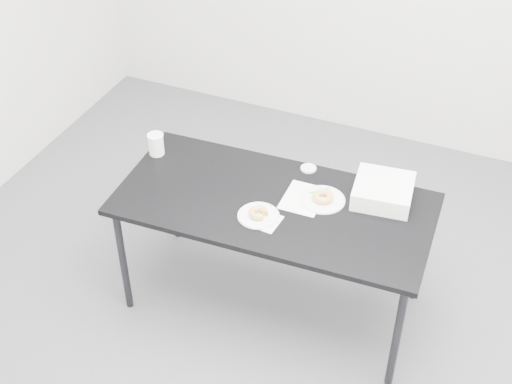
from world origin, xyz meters
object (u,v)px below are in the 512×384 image
at_px(table, 274,210).
at_px(donut_far, 323,197).
at_px(bakery_box, 383,191).
at_px(donut_near, 258,213).
at_px(coffee_cup, 156,144).
at_px(pen, 319,191).
at_px(plate_near, 258,216).
at_px(scorecard, 303,198).
at_px(plate_far, 323,200).

bearing_deg(table, donut_far, 23.71).
distance_m(donut_far, bakery_box, 0.30).
relative_size(donut_near, coffee_cup, 0.78).
bearing_deg(pen, plate_near, -168.92).
relative_size(scorecard, pen, 2.15).
xyz_separation_m(plate_near, bakery_box, (0.52, 0.37, 0.04)).
bearing_deg(plate_near, pen, 54.97).
height_order(donut_near, donut_far, donut_far).
distance_m(scorecard, donut_far, 0.10).
distance_m(coffee_cup, bakery_box, 1.23).
relative_size(pen, plate_near, 0.56).
relative_size(scorecard, coffee_cup, 1.99).
bearing_deg(table, plate_near, -104.23).
height_order(table, donut_far, donut_far).
distance_m(donut_near, coffee_cup, 0.76).
bearing_deg(donut_far, table, -154.00).
distance_m(plate_far, donut_far, 0.02).
bearing_deg(donut_far, pen, 122.88).
height_order(scorecard, donut_near, donut_near).
distance_m(donut_near, plate_far, 0.34).
distance_m(table, pen, 0.25).
xyz_separation_m(table, plate_far, (0.22, 0.11, 0.06)).
bearing_deg(scorecard, plate_near, -126.09).
relative_size(table, donut_far, 15.14).
xyz_separation_m(pen, bakery_box, (0.31, 0.07, 0.04)).
height_order(scorecard, pen, pen).
xyz_separation_m(plate_far, coffee_cup, (-0.96, 0.03, 0.06)).
bearing_deg(plate_near, bakery_box, 35.63).
bearing_deg(plate_near, donut_near, 0.00).
height_order(scorecard, donut_far, donut_far).
distance_m(plate_near, plate_far, 0.34).
xyz_separation_m(table, coffee_cup, (-0.74, 0.13, 0.12)).
relative_size(table, coffee_cup, 13.02).
xyz_separation_m(pen, plate_near, (-0.21, -0.30, -0.00)).
bearing_deg(coffee_cup, donut_near, -20.64).
bearing_deg(donut_near, pen, 54.97).
xyz_separation_m(scorecard, bakery_box, (0.36, 0.15, 0.05)).
bearing_deg(donut_far, bakery_box, 25.78).
height_order(plate_near, donut_far, donut_far).
bearing_deg(plate_far, scorecard, -165.65).
bearing_deg(pen, scorecard, -168.46).
bearing_deg(scorecard, coffee_cup, 175.67).
distance_m(table, plate_far, 0.25).
bearing_deg(scorecard, table, -147.28).
relative_size(donut_near, bakery_box, 0.34).
height_order(table, plate_near, plate_near).
distance_m(table, coffee_cup, 0.76).
relative_size(plate_near, donut_near, 2.13).
bearing_deg(plate_far, plate_near, -135.80).
bearing_deg(coffee_cup, table, -10.31).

